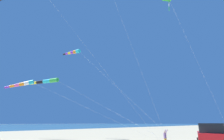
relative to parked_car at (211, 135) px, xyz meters
name	(u,v)px	position (x,y,z in m)	size (l,w,h in m)	color
parked_car	(211,135)	(0.00, 0.00, 0.00)	(3.03, 4.65, 1.85)	red
person_child_green_jacket	(165,136)	(-3.68, -0.28, -0.24)	(0.42, 0.46, 1.31)	gold
kite_windsock_magenta_far_left	(43,82)	(-17.32, -5.20, 5.92)	(19.33, 5.03, 7.19)	green
kite_windsock_striped_overhead	(73,52)	(-15.55, -2.07, 10.44)	(15.06, 2.48, 11.64)	#1EB7C6
kite_windsock_white_trailing	(24,84)	(-17.72, -7.34, 5.37)	(14.03, 10.44, 6.87)	#1EB7C6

